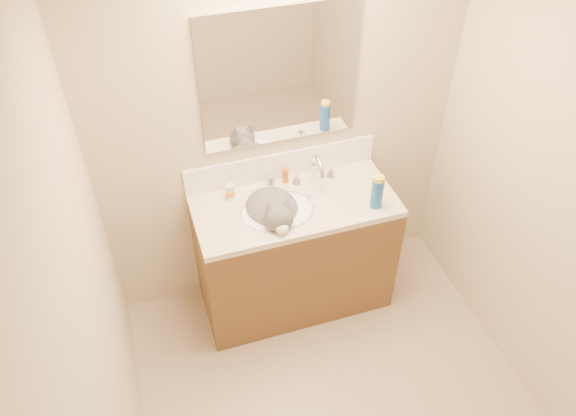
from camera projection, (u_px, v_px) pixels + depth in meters
room_shell at (376, 239)px, 2.19m from camera, size 2.24×2.54×2.52m
vanity_cabinet at (294, 256)px, 3.60m from camera, size 1.20×0.55×0.82m
counter_slab at (295, 206)px, 3.31m from camera, size 1.20×0.55×0.04m
basin at (277, 219)px, 3.29m from camera, size 0.45×0.36×0.14m
faucet at (316, 172)px, 3.38m from camera, size 0.28×0.20×0.21m
cat at (274, 213)px, 3.26m from camera, size 0.37×0.46×0.34m
backsplash at (282, 165)px, 3.42m from camera, size 1.20×0.02×0.18m
mirror at (281, 78)px, 3.03m from camera, size 0.90×0.02×0.80m
pill_bottle at (230, 192)px, 3.30m from camera, size 0.06×0.06×0.10m
pill_label at (230, 193)px, 3.30m from camera, size 0.06×0.06×0.04m
silver_jar at (271, 180)px, 3.41m from camera, size 0.05×0.05×0.06m
amber_bottle at (285, 176)px, 3.41m from camera, size 0.04×0.04×0.09m
toothbrush at (310, 197)px, 3.33m from camera, size 0.02×0.15×0.01m
toothbrush_head at (310, 196)px, 3.33m from camera, size 0.02×0.03×0.02m
spray_can at (377, 193)px, 3.22m from camera, size 0.08×0.08×0.19m
spray_cap at (379, 179)px, 3.15m from camera, size 0.07×0.07×0.04m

